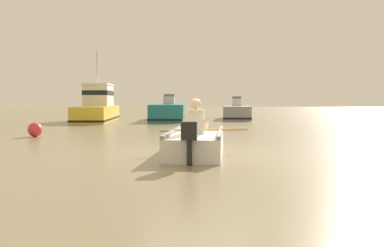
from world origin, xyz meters
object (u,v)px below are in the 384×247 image
object	(u,v)px
moored_boat_grey	(237,113)
mooring_buoy	(35,130)
moored_boat_teal	(168,113)
moored_boat_yellow	(98,107)
rowboat_with_person	(197,142)

from	to	relation	value
moored_boat_grey	mooring_buoy	distance (m)	14.52
moored_boat_teal	mooring_buoy	xyz separation A→B (m)	(-4.29, -10.92, -0.21)
moored_boat_yellow	moored_boat_teal	xyz separation A→B (m)	(3.85, 0.70, -0.32)
rowboat_with_person	mooring_buoy	size ratio (longest dim) A/B	8.33
moored_boat_yellow	moored_boat_grey	xyz separation A→B (m)	(7.91, 1.66, -0.38)
moored_boat_teal	mooring_buoy	world-z (taller)	moored_boat_teal
moored_boat_yellow	mooring_buoy	size ratio (longest dim) A/B	14.56
moored_boat_yellow	mooring_buoy	bearing A→B (deg)	-92.45
moored_boat_yellow	moored_boat_grey	distance (m)	8.09
moored_boat_yellow	moored_boat_grey	size ratio (longest dim) A/B	1.39
moored_boat_grey	mooring_buoy	world-z (taller)	moored_boat_grey
moored_boat_yellow	moored_boat_teal	bearing A→B (deg)	10.28
rowboat_with_person	moored_boat_yellow	bearing A→B (deg)	106.15
rowboat_with_person	moored_boat_teal	xyz separation A→B (m)	(-0.45, 15.57, 0.18)
moored_boat_grey	moored_boat_yellow	bearing A→B (deg)	-168.16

